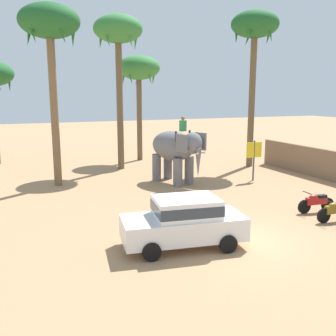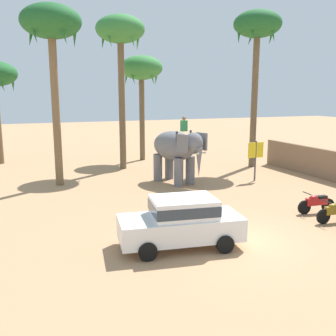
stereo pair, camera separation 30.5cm
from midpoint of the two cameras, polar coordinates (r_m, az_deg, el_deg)
name	(u,v)px [view 2 (the right image)]	position (r m, az deg, el deg)	size (l,w,h in m)	color
ground_plane	(226,241)	(13.80, 9.32, -10.75)	(120.00, 120.00, 0.00)	tan
car_sedan_foreground	(181,220)	(12.87, 2.70, -7.82)	(4.30, 2.32, 1.70)	white
elephant_with_mahout	(177,149)	(21.78, 1.70, 2.86)	(2.58, 4.02, 3.88)	slate
motorcycle_mid_row	(336,211)	(16.83, 24.31, -5.92)	(1.80, 0.55, 0.94)	black
motorcycle_fourth_in_row	(316,203)	(17.78, 21.78, -4.84)	(1.80, 0.55, 0.94)	black
palm_tree_behind_elephant	(257,31)	(27.74, 13.54, 19.35)	(3.20, 3.20, 10.58)	brown
palm_tree_left_of_road	(51,28)	(22.18, -16.67, 19.39)	(3.20, 3.20, 9.74)	brown
palm_tree_far_back	(141,71)	(29.58, -3.70, 14.33)	(3.20, 3.20, 7.92)	brown
palm_tree_leaning_seaward	(120,35)	(26.35, -6.79, 19.12)	(3.20, 3.20, 10.12)	brown
signboard_yellow	(256,153)	(22.99, 13.36, 2.23)	(1.00, 0.10, 2.40)	#4C4C51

